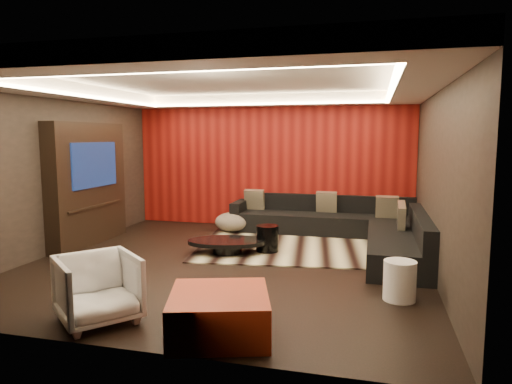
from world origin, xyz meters
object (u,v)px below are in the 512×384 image
(coffee_table, at_px, (227,246))
(armchair, at_px, (98,289))
(orange_ottoman, at_px, (219,314))
(drum_stool, at_px, (267,238))
(sectional_sofa, at_px, (348,229))
(white_side_table, at_px, (400,281))

(coffee_table, bearing_deg, armchair, -98.34)
(orange_ottoman, bearing_deg, coffee_table, 106.69)
(coffee_table, xyz_separation_m, drum_stool, (0.63, 0.27, 0.11))
(coffee_table, xyz_separation_m, armchair, (-0.44, -3.02, 0.23))
(sectional_sofa, bearing_deg, coffee_table, -144.78)
(drum_stool, relative_size, sectional_sofa, 0.12)
(coffee_table, bearing_deg, sectional_sofa, 35.22)
(coffee_table, relative_size, orange_ottoman, 1.38)
(coffee_table, relative_size, white_side_table, 2.74)
(orange_ottoman, bearing_deg, drum_stool, 94.72)
(coffee_table, xyz_separation_m, orange_ottoman, (0.90, -2.99, 0.08))
(orange_ottoman, bearing_deg, white_side_table, 39.30)
(coffee_table, distance_m, armchair, 3.06)
(coffee_table, relative_size, armchair, 1.66)
(white_side_table, relative_size, armchair, 0.61)
(white_side_table, bearing_deg, sectional_sofa, 104.85)
(coffee_table, distance_m, white_side_table, 3.09)
(drum_stool, distance_m, sectional_sofa, 1.68)
(orange_ottoman, relative_size, armchair, 1.21)
(white_side_table, relative_size, orange_ottoman, 0.50)
(sectional_sofa, bearing_deg, white_side_table, -75.15)
(coffee_table, xyz_separation_m, white_side_table, (2.68, -1.54, 0.11))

